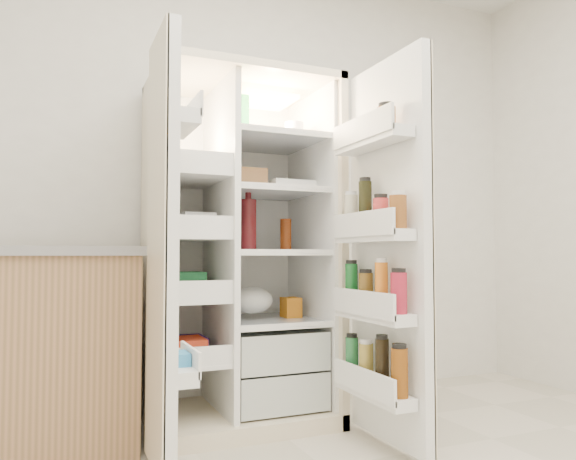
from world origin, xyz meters
name	(u,v)px	position (x,y,z in m)	size (l,w,h in m)	color
wall_back	(240,175)	(0.00, 2.00, 1.35)	(4.00, 0.02, 2.70)	white
refrigerator	(239,278)	(-0.12, 1.65, 0.74)	(0.92, 0.70, 1.80)	beige
freezer_door	(163,249)	(-0.63, 1.05, 0.89)	(0.15, 0.40, 1.72)	white
fridge_door	(386,254)	(0.35, 0.96, 0.87)	(0.17, 0.58, 1.72)	white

